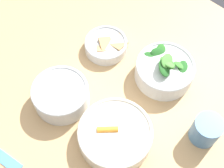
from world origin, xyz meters
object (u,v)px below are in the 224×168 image
at_px(bowl_carrots, 115,134).
at_px(cup, 206,130).
at_px(bowl_beans_hotdog, 61,95).
at_px(bowl_cookies, 106,45).
at_px(bowl_greens, 164,70).

relative_size(bowl_carrots, cup, 2.45).
relative_size(bowl_carrots, bowl_beans_hotdog, 1.24).
bearing_deg(bowl_cookies, bowl_beans_hotdog, 99.38).
height_order(bowl_greens, bowl_cookies, bowl_greens).
height_order(bowl_greens, bowl_beans_hotdog, bowl_greens).
bearing_deg(bowl_beans_hotdog, bowl_cookies, -80.62).
distance_m(bowl_carrots, bowl_cookies, 0.30).
bearing_deg(bowl_carrots, bowl_beans_hotdog, 6.30).
distance_m(bowl_carrots, bowl_greens, 0.25).
relative_size(bowl_beans_hotdog, bowl_cookies, 1.18).
relative_size(bowl_beans_hotdog, cup, 1.98).
distance_m(bowl_carrots, bowl_beans_hotdog, 0.19).
distance_m(bowl_beans_hotdog, bowl_cookies, 0.22).
distance_m(bowl_greens, cup, 0.21).
bearing_deg(bowl_carrots, bowl_greens, -82.72).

